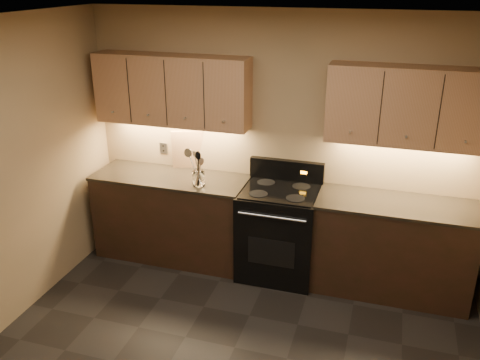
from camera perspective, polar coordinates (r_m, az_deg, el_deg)
name	(u,v)px	position (r m, az deg, el deg)	size (l,w,h in m)	color
ceiling	(209,29)	(2.98, -3.51, 16.55)	(4.00, 4.00, 0.00)	silver
wall_back	(281,143)	(5.14, 4.60, 4.13)	(4.00, 0.04, 2.60)	tan
counter_left	(172,216)	(5.52, -7.60, -4.03)	(1.62, 0.62, 0.93)	black
counter_right	(392,247)	(5.09, 16.69, -7.23)	(1.46, 0.62, 0.93)	black
stove	(279,231)	(5.16, 4.41, -5.71)	(0.76, 0.68, 1.14)	black
upper_cab_left	(172,90)	(5.21, -7.67, 9.96)	(1.60, 0.30, 0.70)	tan
upper_cab_right	(410,107)	(4.76, 18.51, 7.83)	(1.44, 0.30, 0.70)	tan
outlet_plate	(164,148)	(5.60, -8.58, 3.55)	(0.09, 0.01, 0.12)	#B2B5BA
utensil_crock	(199,179)	(5.04, -4.67, 0.13)	(0.12, 0.12, 0.15)	white
cutting_board	(188,150)	(5.46, -5.90, 3.41)	(0.33, 0.02, 0.42)	tan
wooden_spoon	(196,171)	(5.01, -4.97, 1.02)	(0.06, 0.06, 0.28)	tan
black_spoon	(198,167)	(5.01, -4.76, 1.44)	(0.06, 0.06, 0.34)	black
steel_spatula	(200,167)	(5.01, -4.48, 1.45)	(0.08, 0.08, 0.35)	silver
steel_skimmer	(201,167)	(4.98, -4.45, 1.43)	(0.09, 0.09, 0.36)	silver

